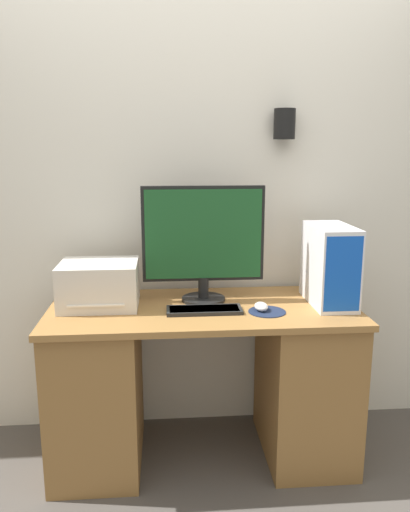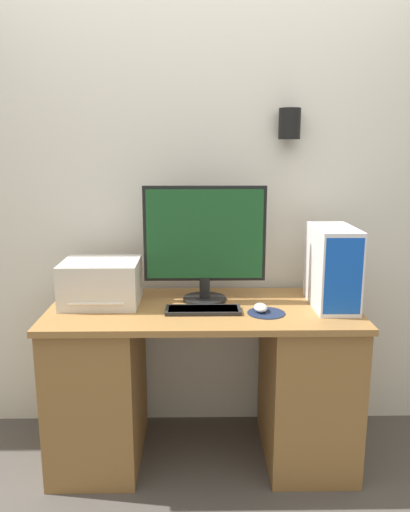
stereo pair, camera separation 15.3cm
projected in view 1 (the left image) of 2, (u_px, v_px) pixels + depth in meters
name	position (u px, v px, depth m)	size (l,w,h in m)	color
ground_plane	(209.00, 496.00, 2.27)	(12.00, 12.00, 0.00)	#4C4742
wall_back	(198.00, 186.00, 2.67)	(6.40, 0.16, 2.70)	silver
desk	(203.00, 380.00, 2.50)	(1.48, 0.65, 0.80)	olive
monitor	(203.00, 239.00, 2.45)	(0.60, 0.22, 0.58)	black
keyboard	(204.00, 310.00, 2.34)	(0.35, 0.13, 0.02)	black
mousepad	(267.00, 312.00, 2.34)	(0.18, 0.18, 0.00)	#19233D
mouse	(261.00, 306.00, 2.35)	(0.06, 0.09, 0.04)	silver
computer_tower	(330.00, 265.00, 2.43)	(0.19, 0.38, 0.39)	white
printer	(99.00, 284.00, 2.41)	(0.37, 0.31, 0.22)	beige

